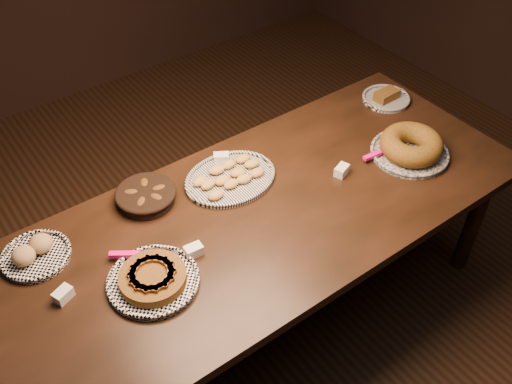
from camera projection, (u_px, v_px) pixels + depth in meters
ground at (262, 314)px, 2.93m from camera, size 5.00×5.00×0.00m
buffet_table at (263, 223)px, 2.47m from camera, size 2.40×1.00×0.75m
apple_tart_plate at (153, 279)px, 2.12m from camera, size 0.35×0.39×0.07m
madeleine_platter at (230, 177)px, 2.54m from camera, size 0.42×0.34×0.05m
bundt_cake_plate at (411, 147)px, 2.66m from camera, size 0.40×0.37×0.11m
croissant_basket at (146, 195)px, 2.43m from camera, size 0.31×0.31×0.07m
bread_roll_plate at (35, 253)px, 2.21m from camera, size 0.27×0.27×0.08m
loaf_plate at (386, 98)px, 3.01m from camera, size 0.25×0.25×0.06m
tent_cards at (254, 195)px, 2.45m from camera, size 1.75×0.47×0.04m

